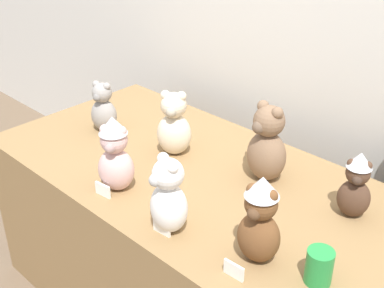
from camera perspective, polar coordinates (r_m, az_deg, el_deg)
The scene contains 13 objects.
wall_back at distance 2.34m, azimuth 12.31°, elevation 15.28°, with size 7.00×0.08×2.60m, color silver.
display_table at distance 2.25m, azimuth 0.00°, elevation -11.12°, with size 1.72×0.89×0.75m, color olive.
teddy_bear_snow at distance 1.65m, azimuth -2.65°, elevation -5.92°, with size 0.17×0.15×0.28m.
teddy_bear_blush at distance 1.87m, azimuth -8.59°, elevation -1.20°, with size 0.18×0.17×0.30m.
teddy_bear_chestnut at distance 1.54m, azimuth 7.57°, elevation -8.47°, with size 0.15×0.13×0.30m.
teddy_bear_cocoa at distance 1.81m, azimuth 17.80°, elevation -4.44°, with size 0.14×0.13×0.25m.
teddy_bear_cream at distance 2.10m, azimuth -2.03°, elevation 2.12°, with size 0.19×0.18×0.28m.
teddy_bear_mocha at distance 1.93m, azimuth 8.37°, elevation -0.10°, with size 0.18×0.16×0.31m.
teddy_bear_ash at distance 2.33m, azimuth -9.86°, elevation 3.96°, with size 0.15×0.13×0.24m.
party_cup_green at distance 1.55m, azimuth 14.00°, elevation -13.13°, with size 0.08×0.08×0.11m, color #238C3D.
name_card_front_left at distance 1.70m, azimuth -3.39°, elevation -9.25°, with size 0.07×0.01×0.05m, color white.
name_card_front_middle at distance 1.54m, azimuth 4.69°, elevation -13.87°, with size 0.07×0.01×0.05m, color white.
name_card_front_right at distance 1.90m, azimuth -9.92°, elevation -5.07°, with size 0.07×0.01×0.05m, color white.
Camera 1 is at (1.20, -1.00, 1.81)m, focal length 47.81 mm.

